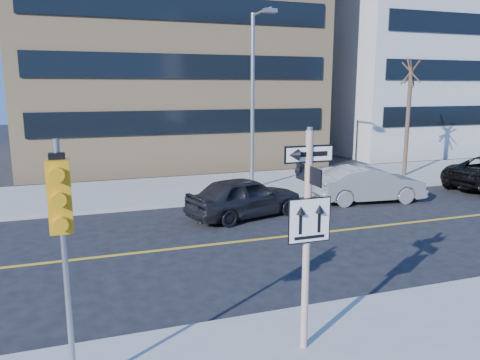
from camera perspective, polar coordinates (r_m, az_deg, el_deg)
name	(u,v)px	position (r m, az deg, el deg)	size (l,w,h in m)	color
ground	(256,298)	(11.35, 1.90, -14.16)	(120.00, 120.00, 0.00)	black
far_sidewalk	(466,169)	(30.96, 25.85, 1.17)	(66.00, 6.00, 0.15)	gray
sign_pole	(307,228)	(8.32, 8.21, -5.85)	(0.92, 0.92, 4.06)	silver
traffic_signal	(61,218)	(7.16, -20.95, -4.38)	(0.32, 0.45, 4.00)	gray
parked_car_a	(245,197)	(17.78, 0.60, -2.06)	(4.61, 1.85, 1.57)	black
parked_car_b	(369,184)	(20.91, 15.44, -0.47)	(4.73, 1.65, 1.56)	gray
streetlight_a	(254,90)	(21.74, 1.76, 10.91)	(0.55, 2.25, 8.00)	gray
street_tree_west	(411,75)	(26.73, 20.11, 11.95)	(1.80, 1.80, 6.35)	#3C2C23
building_brick	(157,28)	(35.29, -10.04, 17.76)	(18.00, 18.00, 18.00)	tan
building_grey_mid	(421,56)	(43.59, 21.16, 13.93)	(20.00, 16.00, 15.00)	#B0B3B6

